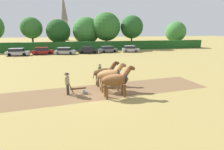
{
  "coord_description": "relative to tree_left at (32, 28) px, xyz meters",
  "views": [
    {
      "loc": [
        -2.88,
        -12.94,
        5.1
      ],
      "look_at": [
        0.65,
        2.09,
        1.1
      ],
      "focal_mm": 28.0,
      "sensor_mm": 36.0,
      "label": 1
    }
  ],
  "objects": [
    {
      "name": "ground_plane",
      "position": [
        12.35,
        -36.69,
        -5.56
      ],
      "size": [
        240.0,
        240.0,
        0.0
      ],
      "primitive_type": "plane",
      "color": "#998447"
    },
    {
      "name": "plowed_furrow_strip",
      "position": [
        8.73,
        -35.9,
        -5.56
      ],
      "size": [
        25.46,
        5.95,
        0.01
      ],
      "primitive_type": "cube",
      "rotation": [
        0.0,
        0.0,
        0.08
      ],
      "color": "brown",
      "rests_on": "ground"
    },
    {
      "name": "hedgerow",
      "position": [
        12.35,
        -4.86,
        -4.44
      ],
      "size": [
        68.34,
        1.34,
        2.24
      ],
      "primitive_type": "cube",
      "color": "#1E511E",
      "rests_on": "ground"
    },
    {
      "name": "tree_left",
      "position": [
        0.0,
        0.0,
        0.0
      ],
      "size": [
        5.38,
        5.38,
        8.27
      ],
      "color": "#423323",
      "rests_on": "ground"
    },
    {
      "name": "tree_center_left",
      "position": [
        6.54,
        -0.25,
        -0.85
      ],
      "size": [
        6.23,
        6.23,
        7.84
      ],
      "color": "#423323",
      "rests_on": "ground"
    },
    {
      "name": "tree_center",
      "position": [
        13.93,
        0.51,
        -0.71
      ],
      "size": [
        7.43,
        7.43,
        8.57
      ],
      "color": "#423323",
      "rests_on": "ground"
    },
    {
      "name": "tree_center_right",
      "position": [
        19.21,
        -1.69,
        0.33
      ],
      "size": [
        7.53,
        7.53,
        9.67
      ],
      "color": "#4C3823",
      "rests_on": "ground"
    },
    {
      "name": "tree_right",
      "position": [
        26.37,
        -1.9,
        0.29
      ],
      "size": [
        6.26,
        6.26,
        8.99
      ],
      "color": "#4C3823",
      "rests_on": "ground"
    },
    {
      "name": "tree_far_right",
      "position": [
        40.69,
        -1.1,
        -1.07
      ],
      "size": [
        6.09,
        6.09,
        7.54
      ],
      "color": "#4C3823",
      "rests_on": "ground"
    },
    {
      "name": "church_spire",
      "position": [
        7.31,
        39.3,
        5.56
      ],
      "size": [
        3.27,
        3.27,
        21.26
      ],
      "color": "gray",
      "rests_on": "ground"
    },
    {
      "name": "draft_horse_lead_left",
      "position": [
        12.75,
        -37.18,
        -4.18
      ],
      "size": [
        2.92,
        1.12,
        2.5
      ],
      "rotation": [
        0.0,
        0.0,
        0.08
      ],
      "color": "brown",
      "rests_on": "ground"
    },
    {
      "name": "draft_horse_lead_right",
      "position": [
        12.62,
        -35.59,
        -4.2
      ],
      "size": [
        2.79,
        1.19,
        2.43
      ],
      "rotation": [
        0.0,
        0.0,
        0.08
      ],
      "color": "brown",
      "rests_on": "ground"
    },
    {
      "name": "draft_horse_trail_left",
      "position": [
        12.5,
        -34.01,
        -4.33
      ],
      "size": [
        2.75,
        1.01,
        2.31
      ],
      "rotation": [
        0.0,
        0.0,
        0.08
      ],
      "color": "#513319",
      "rests_on": "ground"
    },
    {
      "name": "plow",
      "position": [
        10.0,
        -35.8,
        -5.25
      ],
      "size": [
        1.54,
        0.49,
        1.13
      ],
      "rotation": [
        0.0,
        0.0,
        0.08
      ],
      "color": "#4C331E",
      "rests_on": "ground"
    },
    {
      "name": "farmer_at_plow",
      "position": [
        9.05,
        -35.8,
        -4.49
      ],
      "size": [
        0.46,
        0.67,
        1.81
      ],
      "rotation": [
        0.0,
        0.0,
        -0.28
      ],
      "color": "#38332D",
      "rests_on": "ground"
    },
    {
      "name": "farmer_beside_team",
      "position": [
        12.34,
        -31.76,
        -4.64
      ],
      "size": [
        0.41,
        0.55,
        1.6
      ],
      "rotation": [
        0.0,
        0.0,
        -0.55
      ],
      "color": "#38332D",
      "rests_on": "ground"
    },
    {
      "name": "parked_car_far_left",
      "position": [
        -1.11,
        -10.77,
        -4.84
      ],
      "size": [
        4.4,
        1.82,
        1.5
      ],
      "rotation": [
        0.0,
        0.0,
        -0.02
      ],
      "color": "#A8A8B2",
      "rests_on": "ground"
    },
    {
      "name": "parked_car_left",
      "position": [
        3.56,
        -9.87,
        -4.83
      ],
      "size": [
        4.47,
        2.37,
        1.51
      ],
      "rotation": [
        0.0,
        0.0,
        0.15
      ],
      "color": "maroon",
      "rests_on": "ground"
    },
    {
      "name": "parked_car_center_left",
      "position": [
        8.18,
        -10.73,
        -4.86
      ],
      "size": [
        4.56,
        2.6,
        1.46
      ],
      "rotation": [
        0.0,
        0.0,
        -0.19
      ],
      "color": "#9E9EA8",
      "rests_on": "ground"
    },
    {
      "name": "parked_car_center",
      "position": [
        13.18,
        -10.29,
        -4.84
      ],
      "size": [
        4.43,
        2.18,
        1.51
      ],
      "rotation": [
        0.0,
        0.0,
        -0.08
      ],
      "color": "black",
      "rests_on": "ground"
    },
    {
      "name": "parked_car_center_right",
      "position": [
        17.83,
        -9.69,
        -4.86
      ],
      "size": [
        4.53,
        2.45,
        1.45
      ],
      "rotation": [
        0.0,
        0.0,
        0.17
      ],
      "color": "#565B66",
      "rests_on": "ground"
    },
    {
      "name": "parked_car_right",
      "position": [
        23.16,
        -10.3,
        -4.84
      ],
      "size": [
        4.13,
        2.45,
        1.5
      ],
      "rotation": [
        0.0,
        0.0,
        -0.18
      ],
      "color": "#A8A8B2",
      "rests_on": "ground"
    }
  ]
}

